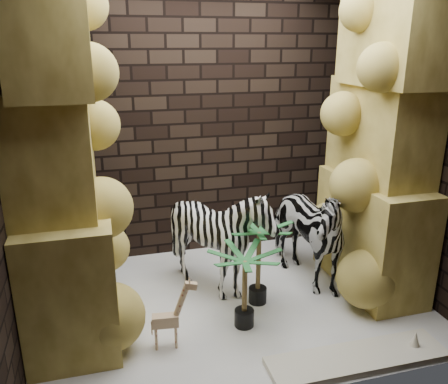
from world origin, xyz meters
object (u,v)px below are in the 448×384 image
object	(u,v)px
zebra_right	(302,222)
surfboard	(358,358)
palm_back	(245,289)
zebra_left	(220,244)
palm_front	(258,263)
giraffe_toy	(165,313)

from	to	relation	value
zebra_right	surfboard	size ratio (longest dim) A/B	0.91
palm_back	surfboard	size ratio (longest dim) A/B	0.50
zebra_left	palm_front	distance (m)	0.41
zebra_right	palm_front	distance (m)	0.65
giraffe_toy	surfboard	xyz separation A→B (m)	(1.40, -0.57, -0.28)
palm_front	surfboard	distance (m)	1.17
zebra_left	giraffe_toy	distance (m)	0.96
zebra_left	palm_back	world-z (taller)	zebra_left
zebra_left	giraffe_toy	size ratio (longest dim) A/B	1.86
giraffe_toy	surfboard	world-z (taller)	giraffe_toy
zebra_right	palm_back	world-z (taller)	zebra_right
zebra_right	zebra_left	bearing A→B (deg)	168.59
palm_front	palm_back	distance (m)	0.41
surfboard	palm_back	bearing A→B (deg)	136.44
zebra_left	surfboard	distance (m)	1.56
zebra_left	surfboard	size ratio (longest dim) A/B	0.80
zebra_right	palm_back	bearing A→B (deg)	-154.77
giraffe_toy	palm_back	size ratio (longest dim) A/B	0.86
palm_back	palm_front	bearing A→B (deg)	53.74
palm_front	zebra_left	bearing A→B (deg)	139.07
zebra_right	palm_back	distance (m)	1.02
zebra_left	palm_back	xyz separation A→B (m)	(0.06, -0.58, -0.16)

